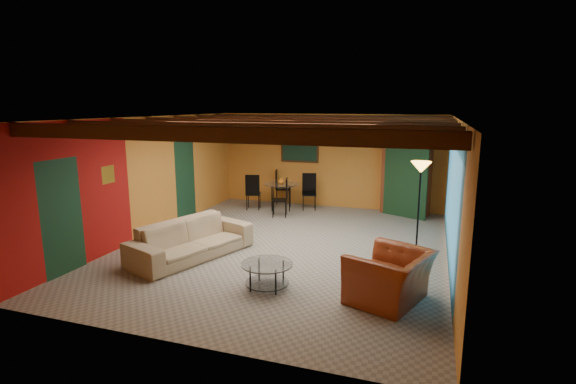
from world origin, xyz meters
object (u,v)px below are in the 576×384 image
(coffee_table, at_px, (267,276))
(sofa, at_px, (192,239))
(potted_plant, at_px, (409,129))
(armchair, at_px, (390,277))
(floor_lamp, at_px, (418,210))
(vase, at_px, (281,170))
(dining_table, at_px, (281,192))
(armoire, at_px, (406,177))

(coffee_table, bearing_deg, sofa, 154.77)
(sofa, height_order, potted_plant, potted_plant)
(armchair, xyz_separation_m, potted_plant, (-0.15, 5.63, 1.93))
(floor_lamp, relative_size, vase, 10.00)
(armchair, height_order, dining_table, dining_table)
(coffee_table, relative_size, dining_table, 0.42)
(potted_plant, bearing_deg, armchair, -88.52)
(sofa, bearing_deg, vase, 15.15)
(coffee_table, distance_m, vase, 5.55)
(floor_lamp, xyz_separation_m, vase, (-3.85, 2.90, 0.18))
(sofa, bearing_deg, coffee_table, -95.56)
(dining_table, bearing_deg, vase, 0.00)
(armchair, xyz_separation_m, floor_lamp, (0.30, 2.19, 0.56))
(coffee_table, relative_size, floor_lamp, 0.45)
(coffee_table, bearing_deg, floor_lamp, 46.08)
(dining_table, distance_m, armoire, 3.48)
(floor_lamp, distance_m, potted_plant, 3.73)
(floor_lamp, bearing_deg, coffee_table, -133.92)
(dining_table, distance_m, floor_lamp, 4.84)
(vase, bearing_deg, sofa, -94.52)
(armoire, relative_size, potted_plant, 4.59)
(coffee_table, bearing_deg, potted_plant, 72.70)
(dining_table, bearing_deg, coffee_table, -73.01)
(vase, bearing_deg, potted_plant, 9.04)
(armchair, bearing_deg, coffee_table, -65.34)
(vase, bearing_deg, dining_table, 0.00)
(floor_lamp, bearing_deg, sofa, -161.27)
(armchair, xyz_separation_m, coffee_table, (-1.94, -0.15, -0.17))
(armchair, xyz_separation_m, dining_table, (-3.54, 5.09, 0.13))
(dining_table, height_order, armoire, armoire)
(armchair, bearing_deg, sofa, -80.87)
(potted_plant, relative_size, vase, 2.39)
(armoire, height_order, potted_plant, potted_plant)
(sofa, relative_size, armoire, 1.19)
(potted_plant, bearing_deg, vase, -170.96)
(dining_table, xyz_separation_m, vase, (0.00, 0.00, 0.62))
(armchair, distance_m, vase, 6.24)
(armoire, xyz_separation_m, potted_plant, (0.00, 0.00, 1.28))
(sofa, xyz_separation_m, armchair, (3.88, -0.77, 0.03))
(armoire, bearing_deg, potted_plant, 0.00)
(potted_plant, bearing_deg, floor_lamp, -82.55)
(armoire, bearing_deg, sofa, -103.22)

